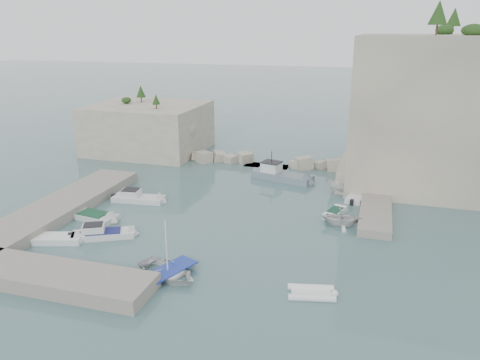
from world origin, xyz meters
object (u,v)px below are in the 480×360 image
(work_boat, at_px, (282,180))
(tender_east_b, at_px, (335,215))
(motorboat_e, at_px, (59,242))
(motorboat_d, at_px, (104,237))
(tender_east_c, at_px, (358,198))
(inflatable_dinghy, at_px, (311,295))
(motorboat_b, at_px, (139,201))
(rowboat, at_px, (168,277))
(motorboat_c, at_px, (93,219))
(tender_east_d, at_px, (351,194))
(tender_east_a, at_px, (341,226))

(work_boat, bearing_deg, tender_east_b, -38.30)
(motorboat_e, distance_m, motorboat_d, 3.78)
(motorboat_e, xyz_separation_m, tender_east_c, (24.38, 18.67, 0.00))
(motorboat_d, relative_size, tender_east_c, 1.17)
(motorboat_d, relative_size, inflatable_dinghy, 1.66)
(motorboat_d, relative_size, motorboat_b, 0.98)
(tender_east_c, bearing_deg, rowboat, 162.07)
(motorboat_b, xyz_separation_m, tender_east_c, (22.55, 7.65, 0.00))
(inflatable_dinghy, relative_size, tender_east_b, 0.95)
(work_boat, bearing_deg, motorboat_c, -116.22)
(motorboat_b, bearing_deg, motorboat_c, -115.12)
(tender_east_b, bearing_deg, motorboat_c, 125.76)
(motorboat_e, bearing_deg, tender_east_b, 13.62)
(motorboat_e, bearing_deg, rowboat, -30.09)
(inflatable_dinghy, bearing_deg, tender_east_c, 72.28)
(motorboat_d, xyz_separation_m, motorboat_b, (-1.44, 9.12, 0.00))
(motorboat_b, bearing_deg, inflatable_dinghy, -39.77)
(motorboat_b, bearing_deg, motorboat_d, -87.82)
(rowboat, bearing_deg, work_boat, 14.35)
(motorboat_c, height_order, work_boat, work_boat)
(motorboat_b, distance_m, tender_east_c, 23.81)
(rowboat, xyz_separation_m, tender_east_b, (10.74, 15.86, 0.00))
(rowboat, height_order, work_boat, work_boat)
(tender_east_b, bearing_deg, inflatable_dinghy, -163.50)
(motorboat_e, distance_m, work_boat, 27.33)
(motorboat_b, xyz_separation_m, tender_east_d, (21.69, 8.94, 0.00))
(tender_east_c, bearing_deg, work_boat, 78.68)
(tender_east_d, bearing_deg, motorboat_b, 101.14)
(motorboat_b, height_order, tender_east_c, motorboat_b)
(tender_east_b, relative_size, tender_east_d, 0.72)
(tender_east_c, bearing_deg, tender_east_a, -175.17)
(motorboat_e, height_order, rowboat, rowboat)
(motorboat_e, distance_m, tender_east_a, 25.56)
(motorboat_c, bearing_deg, tender_east_b, 27.12)
(tender_east_b, bearing_deg, tender_east_a, -144.32)
(motorboat_e, xyz_separation_m, rowboat, (11.69, -2.81, 0.00))
(motorboat_b, xyz_separation_m, tender_east_a, (21.44, -0.43, 0.00))
(tender_east_b, bearing_deg, motorboat_e, 137.03)
(motorboat_d, height_order, tender_east_a, tender_east_a)
(motorboat_c, height_order, motorboat_d, motorboat_d)
(motorboat_c, height_order, tender_east_c, same)
(motorboat_e, xyz_separation_m, motorboat_b, (1.83, 11.02, 0.00))
(tender_east_c, bearing_deg, inflatable_dinghy, -172.92)
(motorboat_c, height_order, inflatable_dinghy, motorboat_c)
(tender_east_b, relative_size, tender_east_c, 0.74)
(motorboat_b, distance_m, rowboat, 16.98)
(rowboat, bearing_deg, tender_east_c, -8.69)
(motorboat_b, relative_size, tender_east_c, 1.19)
(tender_east_b, xyz_separation_m, tender_east_d, (1.09, 6.91, 0.00))
(inflatable_dinghy, bearing_deg, motorboat_b, 134.88)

